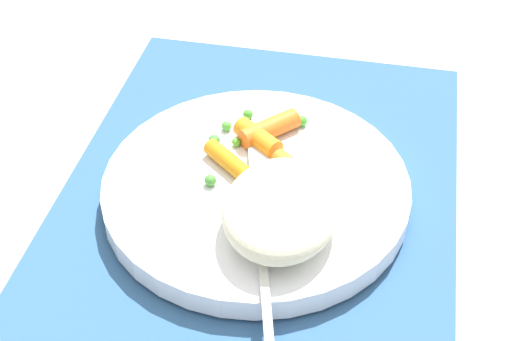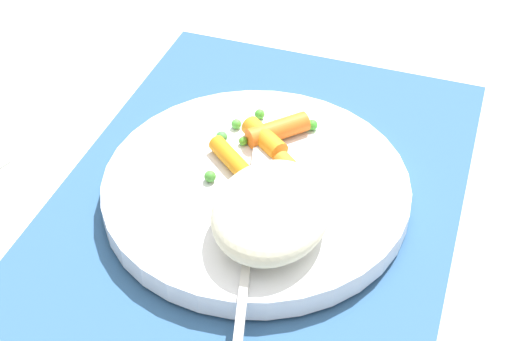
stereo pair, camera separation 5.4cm
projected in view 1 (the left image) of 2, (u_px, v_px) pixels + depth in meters
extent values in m
plane|color=beige|center=(256.00, 203.00, 0.59)|extent=(2.40, 2.40, 0.00)
cube|color=#2D5684|center=(256.00, 200.00, 0.59)|extent=(0.43, 0.31, 0.01)
cylinder|color=white|center=(256.00, 189.00, 0.58)|extent=(0.24, 0.24, 0.02)
ellipsoid|color=beige|center=(281.00, 209.00, 0.52)|extent=(0.10, 0.08, 0.04)
cylinder|color=orange|center=(258.00, 138.00, 0.60)|extent=(0.04, 0.04, 0.02)
cylinder|color=orange|center=(292.00, 169.00, 0.57)|extent=(0.03, 0.04, 0.02)
cylinder|color=orange|center=(272.00, 129.00, 0.61)|extent=(0.05, 0.05, 0.02)
cylinder|color=orange|center=(228.00, 161.00, 0.58)|extent=(0.04, 0.05, 0.01)
sphere|color=green|center=(236.00, 142.00, 0.60)|extent=(0.01, 0.01, 0.01)
sphere|color=green|center=(302.00, 121.00, 0.62)|extent=(0.01, 0.01, 0.01)
sphere|color=green|center=(214.00, 140.00, 0.60)|extent=(0.01, 0.01, 0.01)
sphere|color=green|center=(227.00, 126.00, 0.61)|extent=(0.01, 0.01, 0.01)
sphere|color=#4FA242|center=(267.00, 184.00, 0.56)|extent=(0.01, 0.01, 0.01)
sphere|color=#469736|center=(210.00, 180.00, 0.56)|extent=(0.01, 0.01, 0.01)
sphere|color=green|center=(248.00, 114.00, 0.63)|extent=(0.01, 0.01, 0.01)
sphere|color=#57A539|center=(252.00, 128.00, 0.61)|extent=(0.01, 0.01, 0.01)
sphere|color=#599443|center=(266.00, 150.00, 0.59)|extent=(0.01, 0.01, 0.01)
cube|color=silver|center=(255.00, 166.00, 0.58)|extent=(0.05, 0.03, 0.01)
cube|color=silver|center=(263.00, 263.00, 0.50)|extent=(0.15, 0.05, 0.01)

